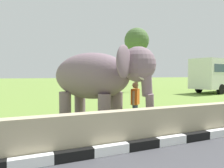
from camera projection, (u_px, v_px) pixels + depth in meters
The scene contains 5 objects.
striped_curb at pixel (54, 158), 4.51m from camera, with size 16.20×0.20×0.24m.
barrier_parapet at pixel (140, 127), 5.68m from camera, with size 28.00×0.36×1.00m, color tan.
elephant at pixel (99, 77), 7.52m from camera, with size 3.70×3.92×2.85m.
person_handler at pixel (135, 102), 7.78m from camera, with size 0.53×0.55×1.66m.
tree_distant at pixel (137, 41), 22.89m from camera, with size 2.71×2.71×7.05m.
Camera 1 is at (-0.91, -0.60, 1.94)m, focal length 33.38 mm.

